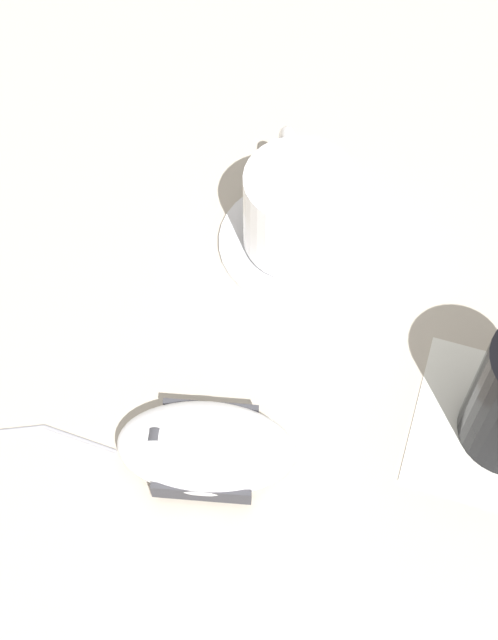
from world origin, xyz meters
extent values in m
plane|color=#B2A899|center=(0.00, 0.00, 0.00)|extent=(3.00, 3.00, 0.00)
cylinder|color=white|center=(-0.07, 0.14, 0.00)|extent=(0.12, 0.12, 0.01)
cylinder|color=white|center=(-0.07, 0.13, 0.04)|extent=(0.08, 0.08, 0.07)
torus|color=white|center=(-0.09, 0.18, 0.05)|extent=(0.03, 0.05, 0.05)
ellipsoid|color=silver|center=(-0.09, -0.06, 0.02)|extent=(0.13, 0.09, 0.04)
cylinder|color=#38383D|center=(-0.12, -0.06, 0.03)|extent=(0.01, 0.01, 0.01)
cube|color=#38383D|center=(-0.08, -0.09, 0.01)|extent=(0.06, 0.02, 0.02)
cube|color=#38383D|center=(-0.09, -0.03, 0.01)|extent=(0.06, 0.02, 0.02)
cylinder|color=gray|center=(-0.18, -0.07, 0.00)|extent=(0.05, 0.01, 0.00)
sphere|color=gray|center=(-0.15, -0.07, 0.00)|extent=(0.00, 0.00, 0.00)
sphere|color=gray|center=(-0.21, -0.06, 0.00)|extent=(0.00, 0.00, 0.00)
cube|color=silver|center=(0.10, 0.02, 0.00)|extent=(0.12, 0.12, 0.00)
camera|label=1|loc=(0.00, -0.28, 0.56)|focal=50.00mm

